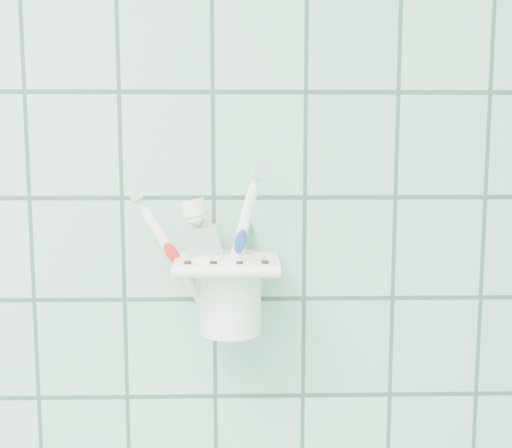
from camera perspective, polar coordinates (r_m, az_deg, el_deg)
holder_bracket at (r=0.69m, az=-2.59°, el=-3.67°), size 0.11×0.10×0.03m
cup at (r=0.70m, az=-2.30°, el=-5.88°), size 0.08×0.08×0.09m
toothbrush_pink at (r=0.69m, az=-3.62°, el=-1.66°), size 0.09×0.02×0.17m
toothbrush_blue at (r=0.68m, az=-3.18°, el=-0.45°), size 0.06×0.09×0.21m
toothbrush_orange at (r=0.69m, az=-3.51°, el=-1.47°), size 0.05×0.03×0.19m
toothpaste_tube at (r=0.69m, az=-2.88°, el=-2.50°), size 0.06×0.03×0.15m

